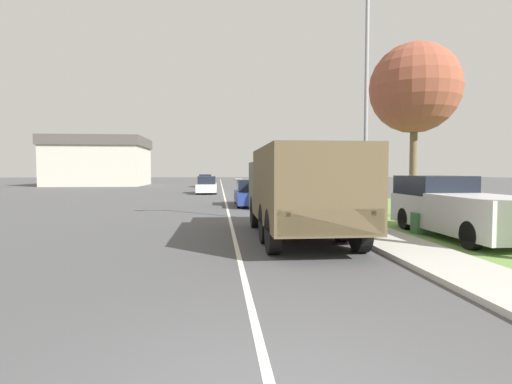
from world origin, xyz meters
The scene contains 13 objects.
ground_plane centered at (0.00, 40.00, 0.00)m, with size 180.00×180.00×0.00m, color #4C4C4F.
lane_centre_stripe centered at (0.00, 40.00, 0.00)m, with size 0.12×120.00×0.00m.
sidewalk_right centered at (4.50, 40.00, 0.06)m, with size 1.80×120.00×0.12m.
grass_strip_right centered at (8.90, 40.00, 0.01)m, with size 7.00×120.00×0.02m.
military_truck centered at (2.00, 8.95, 1.58)m, with size 2.57×7.26×2.76m.
car_nearest_ahead centered at (1.42, 20.92, 0.71)m, with size 1.73×4.90×1.57m.
car_second_ahead centered at (-1.56, 34.17, 0.72)m, with size 1.82×4.69×1.60m.
car_third_ahead centered at (-2.19, 49.59, 0.73)m, with size 1.76×4.14×1.65m.
pickup_truck centered at (7.06, 8.85, 0.93)m, with size 2.05×5.65×1.91m.
lamp_post centered at (4.57, 10.73, 4.93)m, with size 1.69×0.24×8.24m.
tree_mid_right centered at (8.21, 14.04, 5.75)m, with size 3.96×3.96×7.74m.
utility_box centered at (6.20, 9.43, 0.37)m, with size 0.55×0.45×0.70m.
building_distant centered at (-17.56, 56.39, 3.49)m, with size 13.23×11.32×6.89m.
Camera 1 is at (-0.49, -3.12, 2.10)m, focal length 28.00 mm.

